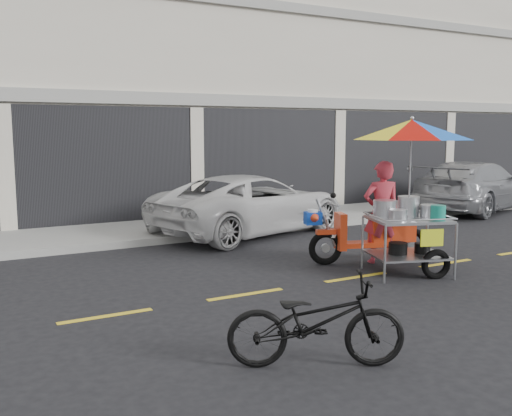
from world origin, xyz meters
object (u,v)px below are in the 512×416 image
food_vendor_rig (399,174)px  silver_pickup (475,186)px  near_bicycle (316,322)px  white_pickup (251,204)px

food_vendor_rig → silver_pickup: bearing=50.2°
near_bicycle → food_vendor_rig: food_vendor_rig is taller
white_pickup → silver_pickup: 7.41m
near_bicycle → food_vendor_rig: bearing=-25.6°
white_pickup → silver_pickup: silver_pickup is taller
silver_pickup → food_vendor_rig: bearing=103.4°
silver_pickup → near_bicycle: size_ratio=2.83×
silver_pickup → near_bicycle: silver_pickup is taller
silver_pickup → white_pickup: bearing=72.3°
near_bicycle → white_pickup: bearing=3.6°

